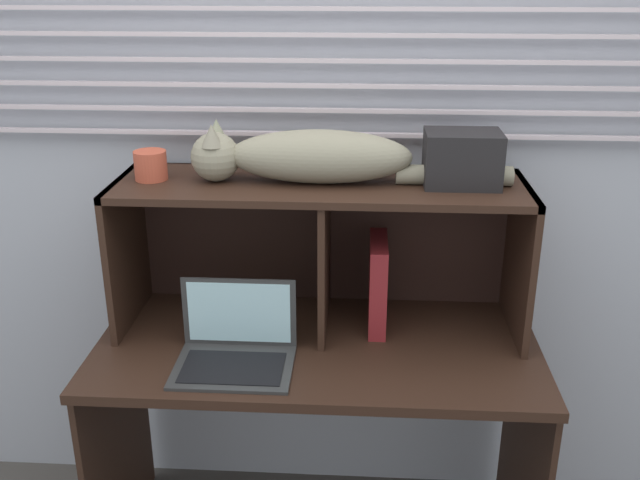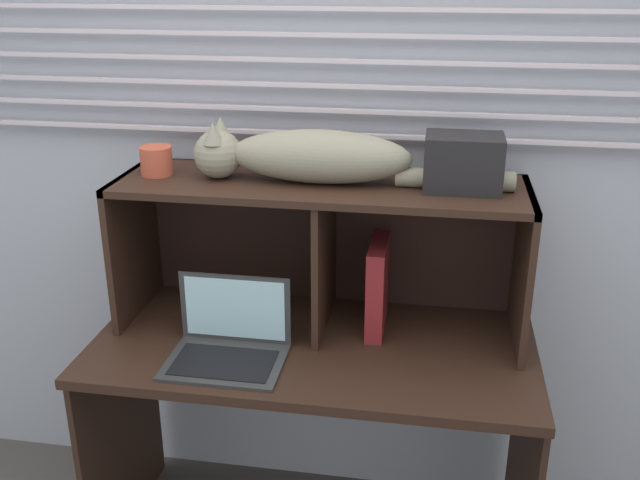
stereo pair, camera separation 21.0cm
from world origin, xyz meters
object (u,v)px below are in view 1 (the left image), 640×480
Objects in this scene: small_basket at (151,165)px; cat at (309,157)px; binder_upright at (378,283)px; book_stack at (256,317)px; laptop at (236,347)px; storage_box at (462,159)px.

cat is at bearing 0.00° from small_basket.
binder_upright is 0.40m from book_stack.
laptop is at bearing -95.21° from book_stack.
cat is 4.11× the size of book_stack.
book_stack is (0.02, 0.24, -0.03)m from laptop.
storage_box is at bearing 0.00° from cat.
laptop is 1.17× the size of binder_upright.
book_stack is 2.36× the size of small_basket.
small_basket is (-0.28, 0.25, 0.46)m from laptop.
cat is 0.55m from book_stack.
storage_box is at bearing 0.00° from binder_upright.
laptop is (-0.19, -0.25, -0.49)m from cat.
binder_upright is at bearing 0.50° from book_stack.
storage_box is (0.61, 0.00, 0.52)m from book_stack.
binder_upright is 0.46m from storage_box.
small_basket is (-0.30, 0.00, 0.49)m from book_stack.
book_stack is 0.57m from small_basket.
book_stack is (-0.17, -0.00, -0.52)m from cat.
laptop is at bearing -128.03° from cat.
cat reaches higher than small_basket.
small_basket reaches higher than binder_upright.
small_basket is (-0.47, 0.00, -0.03)m from cat.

